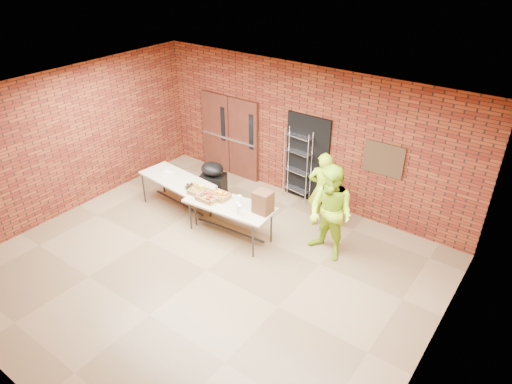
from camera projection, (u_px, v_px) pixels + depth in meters
room at (201, 198)px, 7.90m from camera, size 8.08×7.08×3.28m
double_doors at (230, 136)px, 11.70m from camera, size 1.78×0.12×2.10m
dark_doorway at (307, 159)px, 10.54m from camera, size 1.10×0.06×2.10m
bronze_plaque at (384, 159)px, 9.36m from camera, size 0.85×0.04×0.70m
wire_rack at (297, 166)px, 10.61m from camera, size 0.67×0.29×1.76m
table_left at (177, 181)px, 10.33m from camera, size 1.92×0.95×0.76m
table_right at (229, 207)px, 9.35m from camera, size 1.94×0.94×0.77m
basket_bananas at (199, 191)px, 9.66m from camera, size 0.42×0.33×0.13m
basket_oranges at (219, 196)px, 9.50m from camera, size 0.41×0.32×0.13m
basket_apples at (208, 198)px, 9.43m from camera, size 0.43×0.33×0.13m
muffin_tray at (193, 186)px, 9.92m from camera, size 0.36×0.36×0.09m
napkin_box at (168, 173)px, 10.48m from camera, size 0.19×0.13×0.06m
coffee_dispenser at (263, 202)px, 8.95m from camera, size 0.35×0.31×0.45m
cup_stack_front at (238, 208)px, 8.99m from camera, size 0.07×0.07×0.22m
cup_stack_mid at (239, 210)px, 8.91m from camera, size 0.07×0.07×0.22m
cup_stack_back at (240, 201)px, 9.18m from camera, size 0.08×0.08×0.25m
covered_grill at (213, 183)px, 10.66m from camera, size 0.69×0.63×1.02m
volunteer_woman at (323, 190)px, 9.62m from camera, size 0.73×0.60×1.73m
volunteer_man at (330, 213)px, 8.64m from camera, size 1.09×0.94×1.94m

